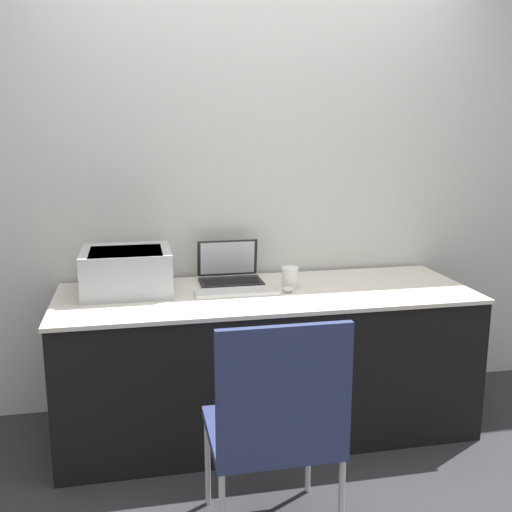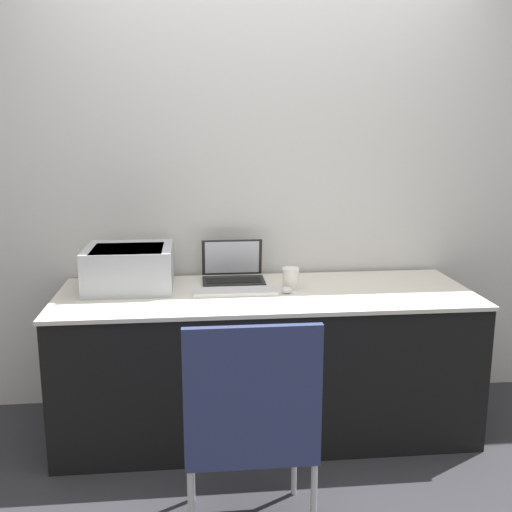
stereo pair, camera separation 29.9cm
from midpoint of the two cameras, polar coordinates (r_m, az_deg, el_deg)
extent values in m
plane|color=#333338|center=(3.03, 4.73, -19.20)|extent=(14.00, 14.00, 0.00)
cube|color=silver|center=(3.39, 2.62, 7.48)|extent=(8.00, 0.05, 2.60)
cube|color=black|center=(3.19, 3.62, -10.13)|extent=(2.10, 0.74, 0.73)
cube|color=silver|center=(3.07, 3.71, -3.62)|extent=(2.12, 0.76, 0.02)
cube|color=#B2B7BC|center=(3.14, -9.33, -1.13)|extent=(0.44, 0.41, 0.22)
cube|color=#51565B|center=(3.08, -9.43, 0.33)|extent=(0.35, 0.31, 0.04)
cube|color=black|center=(3.22, 0.50, -2.50)|extent=(0.33, 0.20, 0.02)
cube|color=black|center=(3.21, 0.52, -2.36)|extent=(0.29, 0.11, 0.00)
cube|color=black|center=(3.31, 0.27, -0.15)|extent=(0.33, 0.04, 0.20)
cube|color=silver|center=(3.30, 0.28, -0.15)|extent=(0.30, 0.03, 0.18)
cube|color=silver|center=(3.02, 0.81, -3.46)|extent=(0.42, 0.14, 0.02)
cylinder|color=white|center=(3.11, 6.08, -2.26)|extent=(0.08, 0.08, 0.11)
cylinder|color=white|center=(3.10, 6.10, -1.25)|extent=(0.09, 0.09, 0.01)
ellipsoid|color=silver|center=(3.04, 5.77, -3.30)|extent=(0.06, 0.04, 0.03)
cube|color=navy|center=(2.41, 2.90, -16.47)|extent=(0.48, 0.46, 0.04)
cube|color=navy|center=(2.10, 3.89, -12.99)|extent=(0.48, 0.03, 0.48)
cylinder|color=silver|center=(2.68, -2.81, -18.70)|extent=(0.02, 0.02, 0.40)
cylinder|color=silver|center=(2.74, 6.96, -18.11)|extent=(0.02, 0.02, 0.40)
camera|label=1|loc=(0.15, -87.20, 0.61)|focal=42.00mm
camera|label=2|loc=(0.15, 92.80, -0.61)|focal=42.00mm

